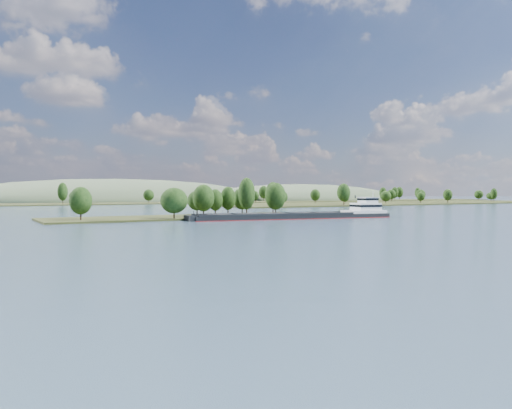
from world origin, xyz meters
TOP-DOWN VIEW (x-y plane):
  - ground at (0.00, 120.00)m, footprint 1800.00×1800.00m
  - tree_island at (6.70, 178.62)m, footprint 100.00×32.03m
  - right_bank at (230.55, 299.46)m, footprint 320.00×90.00m
  - back_shoreline at (8.48, 399.80)m, footprint 900.00×60.00m
  - hill_east at (260.00, 470.00)m, footprint 260.00×140.00m
  - hill_west at (60.00, 500.00)m, footprint 320.00×160.00m
  - cargo_barge at (35.75, 155.26)m, footprint 76.64×20.38m

SIDE VIEW (x-z plane):
  - ground at x=0.00m, z-range 0.00..0.00m
  - hill_east at x=260.00m, z-range -18.00..18.00m
  - hill_west at x=60.00m, z-range -22.00..22.00m
  - back_shoreline at x=8.48m, z-range -7.50..9.09m
  - right_bank at x=230.55m, z-range -7.00..8.75m
  - cargo_barge at x=35.75m, z-range -3.85..6.45m
  - tree_island at x=6.70m, z-range -3.50..11.81m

